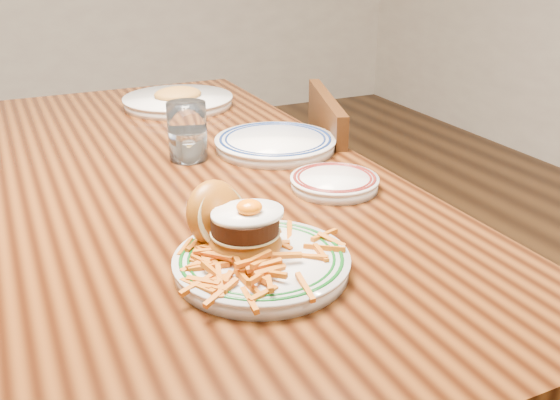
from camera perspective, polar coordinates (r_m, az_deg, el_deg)
name	(u,v)px	position (r m, az deg, el deg)	size (l,w,h in m)	color
table	(168,215)	(1.31, -10.20, -1.40)	(0.85, 1.60, 0.75)	black
chair_right	(363,234)	(1.72, 7.57, -3.09)	(0.49, 0.49, 0.83)	#3D230C
main_plate	(254,248)	(0.90, -2.43, -4.42)	(0.25, 0.27, 0.12)	white
side_plate	(334,181)	(1.19, 5.00, 1.72)	(0.17, 0.17, 0.03)	white
rear_plate	(275,142)	(1.40, -0.43, 5.28)	(0.27, 0.27, 0.03)	white
water_glass	(188,135)	(1.35, -8.44, 5.91)	(0.08, 0.08, 0.12)	white
far_plate	(178,100)	(1.79, -9.30, 9.00)	(0.31, 0.31, 0.05)	white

